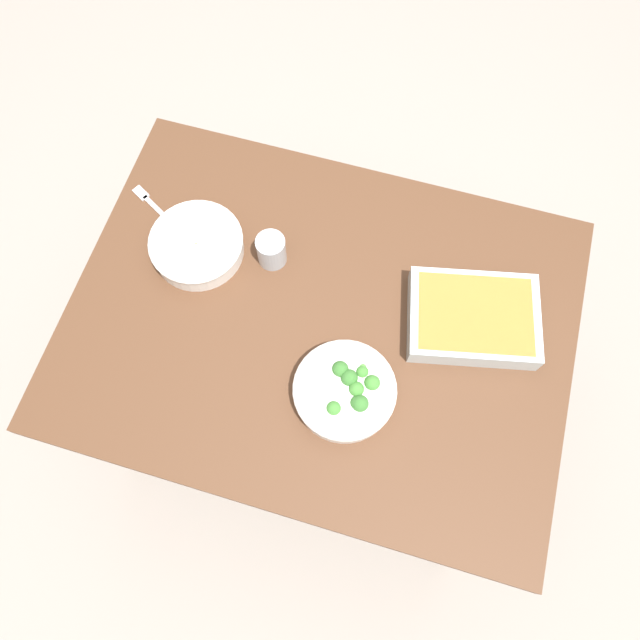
% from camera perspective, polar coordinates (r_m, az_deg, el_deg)
% --- Properties ---
extents(ground_plane, '(6.00, 6.00, 0.00)m').
position_cam_1_polar(ground_plane, '(2.13, -0.00, -7.24)').
color(ground_plane, '#9E9389').
extents(dining_table, '(1.20, 0.90, 0.74)m').
position_cam_1_polar(dining_table, '(1.51, -0.00, -1.24)').
color(dining_table, brown).
rests_on(dining_table, ground_plane).
extents(stew_bowl, '(0.23, 0.23, 0.06)m').
position_cam_1_polar(stew_bowl, '(1.51, -11.69, 7.05)').
color(stew_bowl, white).
rests_on(stew_bowl, dining_table).
extents(broccoli_bowl, '(0.23, 0.23, 0.07)m').
position_cam_1_polar(broccoli_bowl, '(1.34, 2.44, -6.78)').
color(broccoli_bowl, white).
rests_on(broccoli_bowl, dining_table).
extents(baking_dish, '(0.34, 0.28, 0.06)m').
position_cam_1_polar(baking_dish, '(1.44, 14.44, 0.24)').
color(baking_dish, silver).
rests_on(baking_dish, dining_table).
extents(drink_cup, '(0.07, 0.07, 0.08)m').
position_cam_1_polar(drink_cup, '(1.46, -4.66, 6.59)').
color(drink_cup, '#B2BCC6').
rests_on(drink_cup, dining_table).
extents(spoon_by_stew, '(0.18, 0.04, 0.01)m').
position_cam_1_polar(spoon_by_stew, '(1.52, -9.94, 6.34)').
color(spoon_by_stew, silver).
rests_on(spoon_by_stew, dining_table).
extents(fork_on_table, '(0.16, 0.10, 0.01)m').
position_cam_1_polar(fork_on_table, '(1.62, -15.64, 10.50)').
color(fork_on_table, silver).
rests_on(fork_on_table, dining_table).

